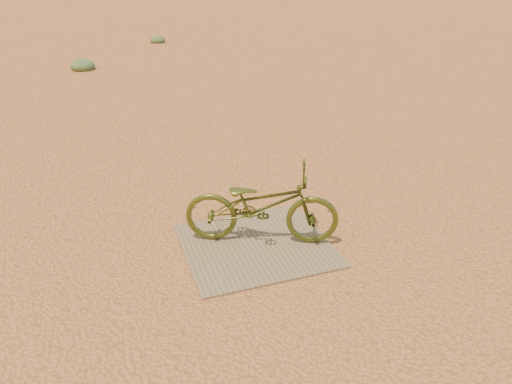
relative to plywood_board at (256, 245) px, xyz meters
name	(u,v)px	position (x,y,z in m)	size (l,w,h in m)	color
ground	(300,241)	(0.47, -0.06, -0.01)	(120.00, 120.00, 0.00)	#CD7D4D
plywood_board	(256,245)	(0.00, 0.00, 0.00)	(1.47, 1.33, 0.02)	#7C6955
bicycle	(262,205)	(0.08, 0.06, 0.42)	(0.54, 1.56, 0.82)	#47511C
kale_a	(83,69)	(-1.40, 8.70, -0.01)	(0.57, 0.57, 0.31)	#59724A
kale_b	(158,42)	(0.87, 11.63, -0.01)	(0.46, 0.46, 0.25)	#59724A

